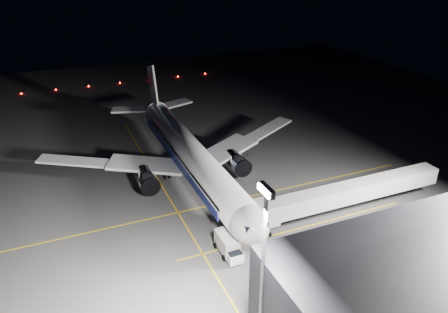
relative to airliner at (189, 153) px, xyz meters
name	(u,v)px	position (x,y,z in m)	size (l,w,h in m)	color
ground	(192,180)	(1.08, 0.00, -5.16)	(200.00, 200.00, 0.00)	#4C4C4F
guide_line_main	(211,205)	(11.08, 0.00, -5.16)	(0.25, 80.00, 0.01)	gold
guide_line_cross	(162,186)	(1.08, -6.00, -5.16)	(70.00, 0.25, 0.01)	gold
guide_line_side	(297,229)	(23.08, 10.00, -5.16)	(0.25, 40.00, 0.01)	gold
airliner	(189,153)	(0.00, 0.00, 0.00)	(61.48, 54.22, 16.64)	silver
terminal	(447,292)	(47.06, 14.00, 0.83)	(18.12, 40.00, 12.00)	black
jet_bridge	(342,194)	(23.08, 18.06, -0.58)	(3.60, 34.40, 6.30)	#B2B2B7
floodlight_mast_south	(263,259)	(41.08, -6.01, 7.21)	(2.40, 0.67, 20.70)	#59595E
taxiway_lights	(120,83)	(-70.92, 0.00, -4.94)	(0.44, 60.44, 0.44)	#FF140A
service_truck	(229,245)	(24.65, -2.58, -3.55)	(5.92, 2.68, 3.01)	white
baggage_tug	(242,151)	(-5.36, 13.64, -4.33)	(2.53, 2.05, 1.80)	black
safety_cone_a	(209,165)	(-2.97, 5.14, -4.84)	(0.44, 0.44, 0.65)	red
safety_cone_b	(235,171)	(1.26, 8.98, -4.88)	(0.38, 0.38, 0.57)	red
safety_cone_c	(239,168)	(0.46, 10.20, -4.86)	(0.41, 0.41, 0.61)	red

